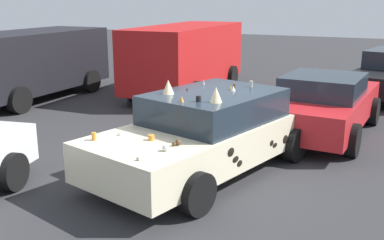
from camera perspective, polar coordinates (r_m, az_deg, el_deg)
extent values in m
plane|color=#2D2D30|center=(8.20, 1.92, -6.31)|extent=(60.00, 60.00, 0.00)
cube|color=beige|center=(8.01, 1.95, -2.40)|extent=(4.95, 2.99, 0.63)
cube|color=#1E2833|center=(8.00, 2.80, 1.76)|extent=(2.66, 2.24, 0.50)
cylinder|color=black|center=(6.50, 0.65, -9.15)|extent=(0.68, 0.38, 0.64)
cylinder|color=black|center=(7.74, -10.23, -5.34)|extent=(0.68, 0.38, 0.64)
cylinder|color=black|center=(8.77, 12.63, -3.03)|extent=(0.68, 0.38, 0.64)
cylinder|color=black|center=(9.72, 2.79, -0.89)|extent=(0.68, 0.38, 0.64)
ellipsoid|color=black|center=(6.98, 4.87, -3.99)|extent=(0.16, 0.06, 0.14)
ellipsoid|color=black|center=(8.06, -6.92, -3.39)|extent=(0.12, 0.05, 0.11)
ellipsoid|color=black|center=(7.14, 5.46, -4.89)|extent=(0.15, 0.06, 0.10)
ellipsoid|color=black|center=(8.93, -0.83, -0.62)|extent=(0.19, 0.07, 0.11)
ellipsoid|color=black|center=(9.91, 4.11, 1.16)|extent=(0.11, 0.05, 0.08)
ellipsoid|color=black|center=(8.43, 11.53, -2.36)|extent=(0.17, 0.06, 0.16)
ellipsoid|color=black|center=(7.26, 5.96, -5.38)|extent=(0.13, 0.05, 0.10)
ellipsoid|color=black|center=(9.53, 2.57, 1.54)|extent=(0.14, 0.06, 0.15)
ellipsoid|color=black|center=(8.81, 12.83, -2.09)|extent=(0.14, 0.06, 0.10)
ellipsoid|color=black|center=(8.13, 10.28, -3.10)|extent=(0.15, 0.06, 0.08)
ellipsoid|color=black|center=(8.15, -5.65, -0.98)|extent=(0.19, 0.07, 0.16)
ellipsoid|color=black|center=(8.02, 9.89, -2.83)|extent=(0.12, 0.05, 0.10)
sphere|color=silver|center=(6.42, -3.31, -3.48)|extent=(0.09, 0.09, 0.09)
cylinder|color=orange|center=(7.05, -12.09, -2.00)|extent=(0.10, 0.10, 0.12)
sphere|color=silver|center=(7.23, -9.00, -1.68)|extent=(0.06, 0.06, 0.06)
cylinder|color=orange|center=(6.92, -5.08, -2.18)|extent=(0.12, 0.12, 0.08)
sphere|color=#51381E|center=(6.66, -1.74, -2.80)|extent=(0.09, 0.09, 0.09)
sphere|color=#51381E|center=(6.63, -2.24, -3.00)|extent=(0.06, 0.06, 0.06)
sphere|color=gray|center=(6.10, -6.71, -4.80)|extent=(0.05, 0.05, 0.05)
cone|color=#A87A38|center=(8.24, 4.80, 4.12)|extent=(0.06, 0.06, 0.07)
cylinder|color=#51381E|center=(8.12, 5.28, 4.14)|extent=(0.05, 0.05, 0.12)
cone|color=gray|center=(8.61, 1.45, 4.77)|extent=(0.06, 0.06, 0.11)
cone|color=black|center=(8.08, -0.61, 3.90)|extent=(0.05, 0.05, 0.05)
cylinder|color=black|center=(7.19, 0.82, 2.68)|extent=(0.10, 0.10, 0.09)
cylinder|color=gray|center=(8.42, 7.36, 4.46)|extent=(0.08, 0.08, 0.12)
cone|color=silver|center=(8.04, 5.17, 3.92)|extent=(0.09, 0.09, 0.09)
cone|color=#A87A38|center=(7.18, -1.30, 2.66)|extent=(0.10, 0.10, 0.10)
cone|color=beige|center=(7.13, 3.00, 3.16)|extent=(0.19, 0.19, 0.24)
cone|color=beige|center=(7.77, -2.97, 4.15)|extent=(0.19, 0.19, 0.24)
cube|color=#B21919|center=(14.60, -0.75, 8.09)|extent=(5.39, 2.08, 1.83)
cube|color=#1E2833|center=(16.28, 1.97, 10.09)|extent=(0.16, 1.72, 0.66)
cylinder|color=black|center=(16.57, -1.64, 5.92)|extent=(0.73, 0.26, 0.72)
cylinder|color=black|center=(15.85, 4.95, 5.45)|extent=(0.73, 0.26, 0.72)
cylinder|color=black|center=(13.78, -7.27, 3.93)|extent=(0.73, 0.26, 0.72)
cylinder|color=black|center=(12.89, 0.42, 3.29)|extent=(0.73, 0.26, 0.72)
cube|color=black|center=(14.60, -19.58, 6.98)|extent=(5.19, 2.05, 1.70)
cube|color=#1E2833|center=(15.91, -15.15, 9.15)|extent=(0.12, 1.79, 0.61)
cylinder|color=black|center=(16.55, -18.26, 5.15)|extent=(0.72, 0.24, 0.72)
cylinder|color=black|center=(15.22, -12.43, 4.75)|extent=(0.72, 0.24, 0.72)
cylinder|color=black|center=(12.92, -20.67, 2.34)|extent=(0.72, 0.24, 0.72)
cylinder|color=black|center=(7.84, -21.43, -6.01)|extent=(0.65, 0.33, 0.62)
cube|color=gray|center=(19.11, -15.92, 7.21)|extent=(4.75, 2.81, 0.62)
cube|color=#1E2833|center=(18.96, -16.17, 8.78)|extent=(2.34, 2.09, 0.46)
cylinder|color=black|center=(20.77, -16.48, 7.02)|extent=(0.65, 0.36, 0.61)
cylinder|color=black|center=(20.00, -11.72, 7.03)|extent=(0.65, 0.36, 0.61)
cylinder|color=black|center=(18.39, -20.36, 5.73)|extent=(0.65, 0.36, 0.61)
cylinder|color=black|center=(17.52, -15.14, 5.72)|extent=(0.65, 0.36, 0.61)
cube|color=red|center=(10.66, 16.16, 1.50)|extent=(4.36, 2.01, 0.63)
cube|color=#1E2833|center=(10.29, 16.03, 4.14)|extent=(1.83, 1.68, 0.45)
cylinder|color=black|center=(12.17, 13.54, 2.01)|extent=(0.68, 0.27, 0.66)
cylinder|color=black|center=(11.85, 21.62, 1.01)|extent=(0.68, 0.27, 0.66)
cylinder|color=black|center=(9.73, 9.28, -1.00)|extent=(0.68, 0.27, 0.66)
cylinder|color=black|center=(9.32, 19.35, -2.38)|extent=(0.68, 0.27, 0.66)
cylinder|color=black|center=(14.32, 18.81, 3.58)|extent=(0.71, 0.36, 0.68)
cylinder|color=black|center=(17.01, 21.83, 5.01)|extent=(0.71, 0.36, 0.68)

